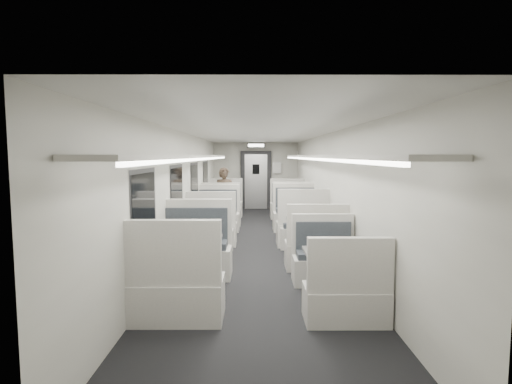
{
  "coord_description": "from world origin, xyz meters",
  "views": [
    {
      "loc": [
        -0.07,
        -8.34,
        1.94
      ],
      "look_at": [
        -0.02,
        0.72,
        1.11
      ],
      "focal_mm": 28.0,
      "sensor_mm": 36.0,
      "label": 1
    }
  ],
  "objects_px": {
    "booth_left_a": "(223,207)",
    "booth_right_c": "(310,237)",
    "booth_left_d": "(187,266)",
    "booth_right_a": "(291,209)",
    "booth_right_b": "(299,220)",
    "booth_left_c": "(205,238)",
    "passenger": "(225,197)",
    "vestibule_door": "(256,181)",
    "booth_right_d": "(333,274)",
    "exit_sign": "(256,145)",
    "booth_left_b": "(215,221)"
  },
  "relations": [
    {
      "from": "booth_left_a",
      "to": "booth_right_c",
      "type": "bearing_deg",
      "value": -65.01
    },
    {
      "from": "booth_left_d",
      "to": "booth_right_a",
      "type": "xyz_separation_m",
      "value": [
        2.0,
        5.98,
        -0.01
      ]
    },
    {
      "from": "booth_left_a",
      "to": "booth_right_b",
      "type": "relative_size",
      "value": 0.97
    },
    {
      "from": "booth_left_a",
      "to": "booth_right_b",
      "type": "xyz_separation_m",
      "value": [
        2.0,
        -2.47,
        0.01
      ]
    },
    {
      "from": "booth_left_c",
      "to": "booth_right_b",
      "type": "height_order",
      "value": "booth_right_b"
    },
    {
      "from": "passenger",
      "to": "vestibule_door",
      "type": "height_order",
      "value": "vestibule_door"
    },
    {
      "from": "booth_left_a",
      "to": "booth_left_d",
      "type": "bearing_deg",
      "value": -90.0
    },
    {
      "from": "passenger",
      "to": "vestibule_door",
      "type": "xyz_separation_m",
      "value": [
        0.87,
        3.43,
        0.23
      ]
    },
    {
      "from": "booth_left_a",
      "to": "passenger",
      "type": "relative_size",
      "value": 1.4
    },
    {
      "from": "booth_right_a",
      "to": "booth_right_c",
      "type": "xyz_separation_m",
      "value": [
        0.0,
        -3.89,
        -0.02
      ]
    },
    {
      "from": "booth_left_d",
      "to": "booth_right_a",
      "type": "height_order",
      "value": "booth_left_d"
    },
    {
      "from": "booth_left_d",
      "to": "vestibule_door",
      "type": "height_order",
      "value": "vestibule_door"
    },
    {
      "from": "vestibule_door",
      "to": "booth_left_a",
      "type": "bearing_deg",
      "value": -112.16
    },
    {
      "from": "booth_left_c",
      "to": "booth_right_b",
      "type": "distance_m",
      "value": 2.73
    },
    {
      "from": "booth_left_d",
      "to": "booth_right_d",
      "type": "height_order",
      "value": "booth_left_d"
    },
    {
      "from": "booth_left_c",
      "to": "booth_right_a",
      "type": "xyz_separation_m",
      "value": [
        2.0,
        3.93,
        0.04
      ]
    },
    {
      "from": "booth_left_a",
      "to": "booth_left_c",
      "type": "height_order",
      "value": "booth_left_a"
    },
    {
      "from": "booth_right_c",
      "to": "vestibule_door",
      "type": "height_order",
      "value": "vestibule_door"
    },
    {
      "from": "booth_right_b",
      "to": "vestibule_door",
      "type": "xyz_separation_m",
      "value": [
        -1.0,
        4.93,
        0.62
      ]
    },
    {
      "from": "booth_right_b",
      "to": "passenger",
      "type": "distance_m",
      "value": 2.43
    },
    {
      "from": "booth_left_a",
      "to": "booth_right_a",
      "type": "relative_size",
      "value": 1.0
    },
    {
      "from": "booth_right_b",
      "to": "booth_right_d",
      "type": "height_order",
      "value": "booth_right_b"
    },
    {
      "from": "booth_right_d",
      "to": "booth_right_a",
      "type": "bearing_deg",
      "value": 90.0
    },
    {
      "from": "booth_left_d",
      "to": "exit_sign",
      "type": "height_order",
      "value": "exit_sign"
    },
    {
      "from": "booth_left_a",
      "to": "booth_right_c",
      "type": "xyz_separation_m",
      "value": [
        2.0,
        -4.29,
        -0.02
      ]
    },
    {
      "from": "booth_left_c",
      "to": "vestibule_door",
      "type": "bearing_deg",
      "value": 81.62
    },
    {
      "from": "booth_left_b",
      "to": "booth_right_c",
      "type": "height_order",
      "value": "booth_left_b"
    },
    {
      "from": "vestibule_door",
      "to": "booth_left_c",
      "type": "bearing_deg",
      "value": -98.38
    },
    {
      "from": "booth_left_a",
      "to": "booth_right_a",
      "type": "height_order",
      "value": "booth_right_a"
    },
    {
      "from": "booth_left_a",
      "to": "booth_right_d",
      "type": "xyz_separation_m",
      "value": [
        2.0,
        -6.58,
        -0.06
      ]
    },
    {
      "from": "booth_right_a",
      "to": "passenger",
      "type": "relative_size",
      "value": 1.4
    },
    {
      "from": "exit_sign",
      "to": "passenger",
      "type": "bearing_deg",
      "value": -106.52
    },
    {
      "from": "booth_right_c",
      "to": "exit_sign",
      "type": "xyz_separation_m",
      "value": [
        -1.0,
        6.26,
        1.9
      ]
    },
    {
      "from": "booth_left_b",
      "to": "exit_sign",
      "type": "relative_size",
      "value": 3.57
    },
    {
      "from": "booth_left_c",
      "to": "booth_left_d",
      "type": "relative_size",
      "value": 0.88
    },
    {
      "from": "booth_left_b",
      "to": "booth_right_d",
      "type": "bearing_deg",
      "value": -64.17
    },
    {
      "from": "passenger",
      "to": "booth_left_a",
      "type": "bearing_deg",
      "value": 91.05
    },
    {
      "from": "booth_right_c",
      "to": "passenger",
      "type": "bearing_deg",
      "value": 119.43
    },
    {
      "from": "booth_left_d",
      "to": "booth_right_d",
      "type": "xyz_separation_m",
      "value": [
        2.0,
        -0.2,
        -0.06
      ]
    },
    {
      "from": "booth_left_a",
      "to": "exit_sign",
      "type": "bearing_deg",
      "value": 63.06
    },
    {
      "from": "booth_right_b",
      "to": "booth_left_d",
      "type": "bearing_deg",
      "value": -117.12
    },
    {
      "from": "booth_left_c",
      "to": "exit_sign",
      "type": "xyz_separation_m",
      "value": [
        1.0,
        6.3,
        1.92
      ]
    },
    {
      "from": "booth_left_d",
      "to": "vestibule_door",
      "type": "distance_m",
      "value": 8.91
    },
    {
      "from": "exit_sign",
      "to": "booth_left_d",
      "type": "bearing_deg",
      "value": -96.83
    },
    {
      "from": "passenger",
      "to": "vestibule_door",
      "type": "relative_size",
      "value": 0.77
    },
    {
      "from": "booth_left_b",
      "to": "passenger",
      "type": "relative_size",
      "value": 1.37
    },
    {
      "from": "booth_left_b",
      "to": "booth_right_c",
      "type": "bearing_deg",
      "value": -42.64
    },
    {
      "from": "booth_left_c",
      "to": "passenger",
      "type": "xyz_separation_m",
      "value": [
        0.13,
        3.36,
        0.44
      ]
    },
    {
      "from": "booth_right_d",
      "to": "passenger",
      "type": "distance_m",
      "value": 5.93
    },
    {
      "from": "vestibule_door",
      "to": "exit_sign",
      "type": "height_order",
      "value": "exit_sign"
    }
  ]
}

